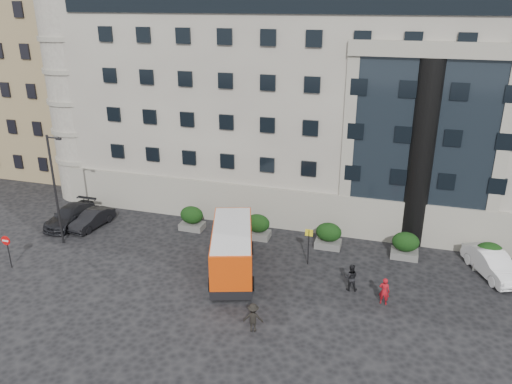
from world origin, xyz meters
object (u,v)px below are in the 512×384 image
hedge_a (192,218)px  parked_car_d (134,177)px  pedestrian_c (253,318)px  hedge_b (258,226)px  hedge_d (405,245)px  white_taxi (492,264)px  minibus (232,248)px  red_truck (108,160)px  parked_car_c (70,216)px  parked_car_b (92,219)px  hedge_c (329,235)px  hedge_e (489,256)px  street_lamp (55,186)px  pedestrian_a (384,291)px  pedestrian_b (351,277)px  bus_stop_sign (309,241)px  no_entry_sign (7,245)px

hedge_a → parked_car_d: 11.73m
parked_car_d → pedestrian_c: size_ratio=3.36×
hedge_b → hedge_d: bearing=0.0°
white_taxi → pedestrian_c: pedestrian_c is taller
minibus → red_truck: bearing=122.9°
parked_car_c → parked_car_b: bearing=1.5°
hedge_d → white_taxi: 5.40m
hedge_c → pedestrian_c: 10.89m
hedge_e → red_truck: (-34.26, 10.06, 0.36)m
street_lamp → pedestrian_c: 17.44m
minibus → parked_car_c: bearing=149.7°
parked_car_b → parked_car_c: (-1.96, -0.03, 0.06)m
pedestrian_a → pedestrian_b: (-2.00, 0.94, 0.02)m
parked_car_d → pedestrian_a: (23.66, -13.48, 0.07)m
bus_stop_sign → parked_car_b: 17.06m
parked_car_d → street_lamp: bearing=-82.4°
hedge_e → pedestrian_c: hedge_e is taller
parked_car_b → pedestrian_a: bearing=-3.3°
no_entry_sign → pedestrian_c: no_entry_sign is taller
hedge_b → bus_stop_sign: bearing=-33.1°
parked_car_d → pedestrian_a: pedestrian_a is taller
hedge_d → parked_car_b: bearing=-175.4°
hedge_c → parked_car_d: hedge_c is taller
hedge_d → no_entry_sign: 26.15m
bus_stop_sign → pedestrian_b: 3.95m
parked_car_d → pedestrian_a: size_ratio=3.29×
pedestrian_b → white_taxi: bearing=-160.7°
parked_car_b → parked_car_c: bearing=-171.4°
white_taxi → hedge_a: bearing=153.4°
white_taxi → pedestrian_b: bearing=-177.0°
hedge_d → street_lamp: street_lamp is taller
hedge_b → street_lamp: size_ratio=0.23×
pedestrian_a → pedestrian_b: size_ratio=0.98×
hedge_c → street_lamp: size_ratio=0.23×
minibus → parked_car_c: 14.86m
hedge_c → parked_car_b: (-17.90, -1.85, -0.28)m
hedge_b → hedge_c: 5.20m
no_entry_sign → pedestrian_b: no_entry_sign is taller
bus_stop_sign → pedestrian_c: (-1.40, -7.85, -0.91)m
hedge_e → pedestrian_a: hedge_e is taller
parked_car_c → white_taxi: white_taxi is taller
street_lamp → red_truck: (-5.52, 14.86, -3.08)m
hedge_c → parked_car_c: hedge_c is taller
hedge_a → pedestrian_b: hedge_a is taller
hedge_c → parked_car_b: 18.00m
hedge_c → pedestrian_a: hedge_c is taller
minibus → parked_car_b: 12.98m
hedge_a → parked_car_d: bearing=140.9°
no_entry_sign → hedge_e: bearing=16.5°
hedge_b → pedestrian_a: 11.16m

